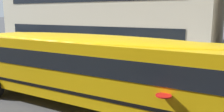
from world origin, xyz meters
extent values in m
plane|color=#424244|center=(0.00, 0.00, 0.00)|extent=(400.00, 400.00, 0.00)
cube|color=gray|center=(0.00, 7.47, 0.01)|extent=(120.00, 3.00, 0.01)
cube|color=silver|center=(0.00, 0.00, 0.00)|extent=(110.00, 0.16, 0.01)
cube|color=yellow|center=(2.50, -1.23, 1.55)|extent=(10.67, 2.49, 2.13)
cube|color=black|center=(2.50, -1.23, 1.93)|extent=(10.03, 2.53, 0.62)
cube|color=black|center=(2.50, -1.23, 0.92)|extent=(10.69, 2.52, 0.12)
ellipsoid|color=yellow|center=(2.50, -1.23, 2.61)|extent=(10.24, 2.30, 0.35)
cylinder|color=red|center=(5.90, -2.63, 1.44)|extent=(0.43, 0.43, 0.03)
cylinder|color=black|center=(6.56, -0.04, 0.48)|extent=(0.97, 0.28, 0.97)
cylinder|color=black|center=(-1.54, 0.01, 0.48)|extent=(0.97, 0.28, 0.97)
cube|color=#B7BABF|center=(-10.12, 4.79, 0.65)|extent=(3.93, 1.77, 0.70)
cube|color=black|center=(-10.27, 4.79, 1.32)|extent=(2.23, 1.60, 0.64)
cylinder|color=black|center=(-8.83, 5.67, 0.30)|extent=(0.60, 0.19, 0.60)
cylinder|color=black|center=(-8.80, 3.97, 0.30)|extent=(0.60, 0.19, 0.60)
cylinder|color=black|center=(-11.43, 5.62, 0.30)|extent=(0.60, 0.19, 0.60)
cube|color=black|center=(-5.04, 8.95, 1.92)|extent=(18.08, 0.04, 1.10)
camera|label=1|loc=(7.57, -8.47, 3.57)|focal=37.81mm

